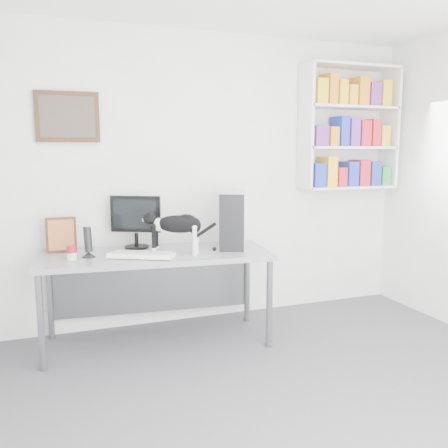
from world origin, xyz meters
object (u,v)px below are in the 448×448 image
Objects in this scene: desk at (157,298)px; keyboard at (142,255)px; speaker at (88,241)px; pc_tower at (232,219)px; bookshelf at (349,128)px; cat at (177,234)px; soup_can at (72,253)px; leaning_print at (61,234)px; monitor at (136,222)px.

desk is 3.67× the size of keyboard.
keyboard is 0.44m from speaker.
pc_tower reaches higher than keyboard.
cat is at bearing -166.67° from bookshelf.
desk is 0.80m from soup_can.
leaning_print reaches higher than soup_can.
speaker is at bearing -173.29° from keyboard.
keyboard is at bearing -34.39° from leaning_print.
keyboard is 0.53m from soup_can.
soup_can is (-0.52, 0.10, 0.03)m from keyboard.
monitor is 0.84m from pc_tower.
pc_tower reaches higher than desk.
monitor is 0.64m from soup_can.
speaker is 0.85× the size of leaning_print.
monitor reaches higher than desk.
pc_tower is (-1.39, -0.32, -0.82)m from bookshelf.
soup_can is at bearing -172.12° from desk.
keyboard is (-0.03, -0.38, -0.21)m from monitor.
cat is at bearing -143.35° from pc_tower.
leaning_print is (-0.61, 0.05, -0.08)m from monitor.
desk is at bearing -170.73° from bookshelf.
bookshelf reaches higher than keyboard.
speaker reaches higher than soup_can.
desk is at bearing 2.11° from soup_can.
desk is at bearing -20.73° from leaning_print.
pc_tower reaches higher than leaning_print.
soup_can is 0.83m from cat.
bookshelf is 2.53× the size of pc_tower.
bookshelf is at bearing 35.69° from pc_tower.
soup_can is (-1.35, -0.04, -0.19)m from pc_tower.
keyboard is at bearing -11.10° from soup_can.
speaker is 0.15m from soup_can.
pc_tower is 0.89× the size of cat.
soup_can is 0.20× the size of cat.
leaning_print is 0.98m from cat.
desk is 0.45m from keyboard.
leaning_print is at bearing 163.08° from desk.
cat reaches higher than soup_can.
keyboard is 2.00× the size of speaker.
keyboard is at bearing -32.42° from speaker.
soup_can is at bearing -76.87° from leaning_print.
soup_can is at bearing -172.46° from bookshelf.
bookshelf is 4.11× the size of leaning_print.
leaning_print is (-2.80, -0.03, -0.92)m from bookshelf.
cat is (0.81, -0.09, 0.12)m from soup_can.
pc_tower is at bearing 37.08° from keyboard.
pc_tower is 1.92× the size of speaker.
desk is 0.68m from monitor.
speaker is (-0.40, 0.15, 0.11)m from keyboard.
desk is 4.04× the size of monitor.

